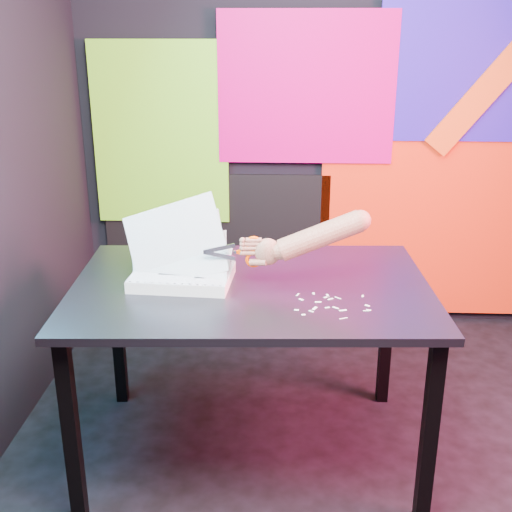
{
  "coord_description": "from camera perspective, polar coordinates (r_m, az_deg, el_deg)",
  "views": [
    {
      "loc": [
        -0.35,
        -2.08,
        1.67
      ],
      "look_at": [
        -0.46,
        0.13,
        0.87
      ],
      "focal_mm": 45.0,
      "sensor_mm": 36.0,
      "label": 1
    }
  ],
  "objects": [
    {
      "name": "room",
      "position": [
        2.13,
        12.39,
        10.77
      ],
      "size": [
        3.01,
        3.01,
        2.71
      ],
      "color": "black",
      "rests_on": "ground"
    },
    {
      "name": "backdrop",
      "position": [
        3.64,
        9.28,
        8.29
      ],
      "size": [
        2.88,
        0.05,
        2.08
      ],
      "color": "red",
      "rests_on": "ground"
    },
    {
      "name": "work_table",
      "position": [
        2.45,
        -0.45,
        -4.18
      ],
      "size": [
        1.38,
        0.96,
        0.75
      ],
      "rotation": [
        0.0,
        0.0,
        0.05
      ],
      "color": "black",
      "rests_on": "ground"
    },
    {
      "name": "printout_stack",
      "position": [
        2.44,
        -6.59,
        -1.61
      ],
      "size": [
        0.43,
        0.29,
        0.35
      ],
      "rotation": [
        0.0,
        0.0,
        -0.06
      ],
      "color": "silver",
      "rests_on": "work_table"
    },
    {
      "name": "scissors",
      "position": [
        2.36,
        -0.57,
        0.37
      ],
      "size": [
        0.22,
        0.02,
        0.12
      ],
      "rotation": [
        0.0,
        0.0,
        0.06
      ],
      "color": "silver",
      "rests_on": "printout_stack"
    },
    {
      "name": "hand_forearm",
      "position": [
        2.35,
        4.95,
        1.59
      ],
      "size": [
        0.46,
        0.1,
        0.21
      ],
      "rotation": [
        0.0,
        0.0,
        0.06
      ],
      "color": "tan",
      "rests_on": "work_table"
    },
    {
      "name": "paper_clippings",
      "position": [
        2.26,
        6.43,
        -4.27
      ],
      "size": [
        0.27,
        0.22,
        0.0
      ],
      "color": "white",
      "rests_on": "work_table"
    }
  ]
}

